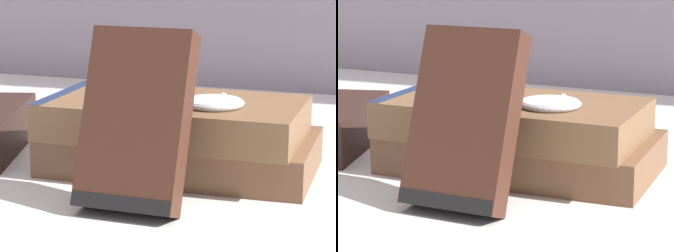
# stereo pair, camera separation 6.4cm
# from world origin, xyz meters

# --- Properties ---
(ground_plane) EXTENTS (3.00, 3.00, 0.00)m
(ground_plane) POSITION_xyz_m (0.00, 0.00, 0.00)
(ground_plane) COLOR silver
(book_flat_bottom) EXTENTS (0.25, 0.14, 0.04)m
(book_flat_bottom) POSITION_xyz_m (0.04, 0.02, 0.02)
(book_flat_bottom) COLOR brown
(book_flat_bottom) RESTS_ON ground_plane
(book_flat_top) EXTENTS (0.24, 0.13, 0.03)m
(book_flat_top) POSITION_xyz_m (0.04, 0.01, 0.05)
(book_flat_top) COLOR brown
(book_flat_top) RESTS_ON book_flat_bottom
(book_leaning_front) EXTENTS (0.08, 0.08, 0.15)m
(book_leaning_front) POSITION_xyz_m (0.05, -0.09, 0.07)
(book_leaning_front) COLOR #422319
(book_leaning_front) RESTS_ON ground_plane
(pocket_watch) EXTENTS (0.06, 0.06, 0.01)m
(pocket_watch) POSITION_xyz_m (0.08, 0.00, 0.07)
(pocket_watch) COLOR white
(pocket_watch) RESTS_ON book_flat_top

